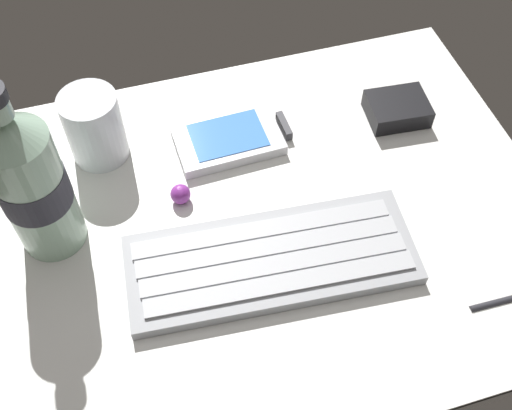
% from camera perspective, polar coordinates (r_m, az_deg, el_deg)
% --- Properties ---
extents(ground_plane, '(0.64, 0.48, 0.03)m').
position_cam_1_polar(ground_plane, '(0.67, 0.06, -2.14)').
color(ground_plane, silver).
extents(keyboard, '(0.30, 0.13, 0.02)m').
position_cam_1_polar(keyboard, '(0.63, 1.49, -4.96)').
color(keyboard, '#93969B').
rests_on(keyboard, ground_plane).
extents(handheld_device, '(0.13, 0.08, 0.02)m').
position_cam_1_polar(handheld_device, '(0.73, -2.07, 6.12)').
color(handheld_device, silver).
rests_on(handheld_device, ground_plane).
extents(juice_cup, '(0.06, 0.06, 0.09)m').
position_cam_1_polar(juice_cup, '(0.72, -14.44, 6.70)').
color(juice_cup, silver).
rests_on(juice_cup, ground_plane).
extents(water_bottle, '(0.07, 0.07, 0.21)m').
position_cam_1_polar(water_bottle, '(0.62, -19.81, 1.94)').
color(water_bottle, '#9EC1A8').
rests_on(water_bottle, ground_plane).
extents(charger_block, '(0.07, 0.06, 0.02)m').
position_cam_1_polar(charger_block, '(0.77, 12.73, 8.52)').
color(charger_block, black).
rests_on(charger_block, ground_plane).
extents(trackball_mouse, '(0.02, 0.02, 0.02)m').
position_cam_1_polar(trackball_mouse, '(0.68, -6.89, 0.99)').
color(trackball_mouse, purple).
rests_on(trackball_mouse, ground_plane).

